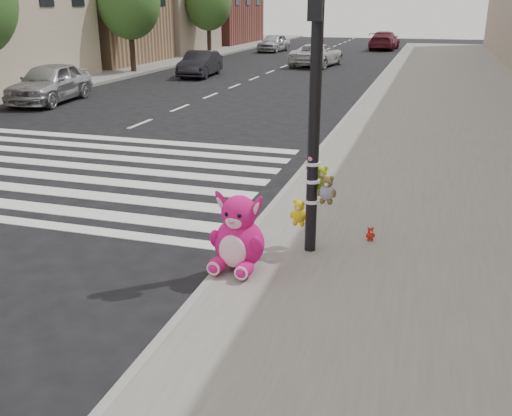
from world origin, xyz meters
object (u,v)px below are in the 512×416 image
at_px(signal_pole, 315,140).
at_px(car_white_near, 317,55).
at_px(car_silver_far, 50,83).
at_px(car_dark_far, 200,64).
at_px(pink_bunny, 238,238).
at_px(red_teddy, 370,234).

height_order(signal_pole, car_white_near, signal_pole).
distance_m(signal_pole, car_silver_far, 16.45).
distance_m(signal_pole, car_dark_far, 22.50).
distance_m(signal_pole, pink_bunny, 1.69).
xyz_separation_m(pink_bunny, car_silver_far, (-11.45, 11.81, 0.15)).
bearing_deg(signal_pole, pink_bunny, -132.46).
relative_size(car_dark_far, car_white_near, 0.82).
bearing_deg(car_dark_far, car_silver_far, -108.78).
xyz_separation_m(red_teddy, car_dark_far, (-10.76, 19.55, 0.39)).
bearing_deg(car_dark_far, car_white_near, 50.66).
bearing_deg(red_teddy, car_dark_far, 95.05).
bearing_deg(car_white_near, signal_pole, 109.25).
relative_size(signal_pole, pink_bunny, 3.70).
bearing_deg(car_silver_far, car_white_near, 59.17).
xyz_separation_m(red_teddy, car_white_near, (-6.07, 26.38, 0.40)).
distance_m(red_teddy, car_white_near, 27.07).
bearing_deg(car_silver_far, signal_pole, -48.97).
bearing_deg(pink_bunny, car_dark_far, 117.06).
xyz_separation_m(car_silver_far, car_dark_far, (2.29, 9.22, -0.10)).
relative_size(pink_bunny, car_white_near, 0.23).
height_order(red_teddy, car_dark_far, car_dark_far).
relative_size(signal_pole, red_teddy, 18.81).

